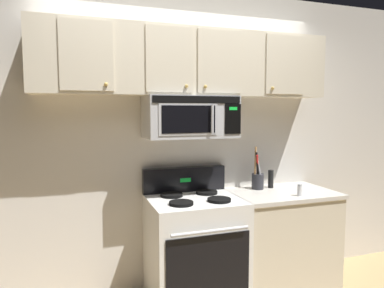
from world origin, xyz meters
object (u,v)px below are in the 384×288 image
object	(u,v)px
salt_shaker	(300,190)
pepper_mill	(271,179)
stove_range	(195,249)
utensil_crock_charcoal	(258,178)
over_range_microwave	(190,117)

from	to	relation	value
salt_shaker	pepper_mill	xyz separation A→B (m)	(-0.06, 0.37, 0.03)
stove_range	utensil_crock_charcoal	bearing A→B (deg)	13.03
over_range_microwave	pepper_mill	bearing A→B (deg)	3.25
salt_shaker	pepper_mill	world-z (taller)	pepper_mill
stove_range	pepper_mill	distance (m)	0.98
stove_range	over_range_microwave	size ratio (longest dim) A/B	1.47
stove_range	utensil_crock_charcoal	world-z (taller)	utensil_crock_charcoal
over_range_microwave	pepper_mill	xyz separation A→B (m)	(0.82, 0.05, -0.59)
utensil_crock_charcoal	pepper_mill	world-z (taller)	utensil_crock_charcoal
stove_range	salt_shaker	world-z (taller)	stove_range
stove_range	over_range_microwave	distance (m)	1.11
stove_range	utensil_crock_charcoal	xyz separation A→B (m)	(0.68, 0.16, 0.53)
utensil_crock_charcoal	over_range_microwave	bearing A→B (deg)	-176.62
over_range_microwave	utensil_crock_charcoal	xyz separation A→B (m)	(0.68, 0.04, -0.57)
stove_range	pepper_mill	bearing A→B (deg)	11.24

